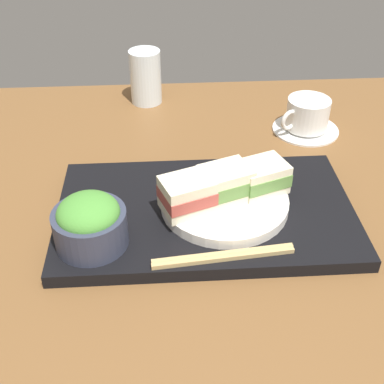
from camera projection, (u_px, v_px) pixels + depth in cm
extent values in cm
cube|color=brown|center=(214.00, 224.00, 79.38)|extent=(140.00, 100.00, 3.00)
cube|color=black|center=(205.00, 211.00, 78.06)|extent=(45.29, 26.85, 2.08)
cylinder|color=white|center=(225.00, 203.00, 76.64)|extent=(19.52, 19.52, 1.65)
cube|color=#EFE5C1|center=(187.00, 205.00, 73.66)|extent=(8.70, 7.76, 1.64)
cube|color=#B74C42|center=(187.00, 195.00, 72.58)|extent=(8.84, 8.04, 1.97)
cube|color=#EFE5C1|center=(187.00, 185.00, 71.51)|extent=(8.70, 7.76, 1.64)
cube|color=#EFE5C1|center=(225.00, 195.00, 75.69)|extent=(8.70, 7.76, 1.53)
cube|color=#669347|center=(225.00, 185.00, 74.58)|extent=(9.09, 8.06, 2.22)
cube|color=#EFE5C1|center=(226.00, 174.00, 73.46)|extent=(8.70, 7.76, 1.53)
cube|color=#EFE5C1|center=(261.00, 186.00, 77.77)|extent=(8.70, 7.76, 1.27)
cube|color=#669347|center=(262.00, 177.00, 76.76)|extent=(8.87, 8.00, 2.13)
cube|color=#EFE5C1|center=(263.00, 167.00, 75.74)|extent=(8.70, 7.76, 1.27)
cylinder|color=#33384C|center=(91.00, 228.00, 69.16)|extent=(10.23, 10.23, 5.29)
ellipsoid|color=#4C9338|center=(88.00, 213.00, 67.58)|extent=(8.61, 8.61, 4.73)
cube|color=tan|center=(227.00, 258.00, 67.71)|extent=(19.59, 2.73, 0.70)
cube|color=tan|center=(226.00, 254.00, 68.29)|extent=(19.59, 2.73, 0.70)
cylinder|color=white|center=(305.00, 129.00, 100.16)|extent=(13.06, 13.06, 0.80)
cylinder|color=white|center=(308.00, 113.00, 98.15)|extent=(8.31, 8.31, 5.97)
cylinder|color=black|center=(310.00, 101.00, 96.61)|extent=(7.65, 7.65, 0.40)
torus|color=white|center=(290.00, 120.00, 96.03)|extent=(3.99, 2.76, 4.14)
cylinder|color=silver|center=(146.00, 77.00, 107.40)|extent=(6.67, 6.67, 11.46)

